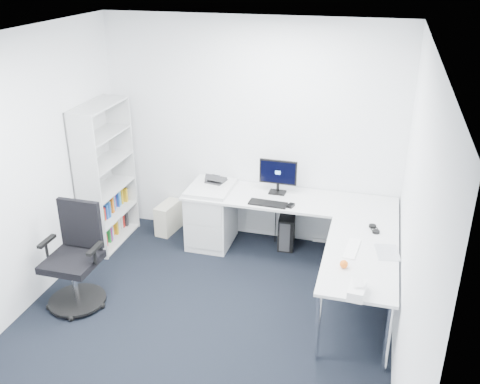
% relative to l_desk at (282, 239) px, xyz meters
% --- Properties ---
extents(ground, '(4.20, 4.20, 0.00)m').
position_rel_l_desk_xyz_m(ground, '(-0.55, -1.40, -0.36)').
color(ground, black).
extents(ceiling, '(4.20, 4.20, 0.00)m').
position_rel_l_desk_xyz_m(ceiling, '(-0.55, -1.40, 2.34)').
color(ceiling, white).
extents(wall_back, '(3.60, 0.02, 2.70)m').
position_rel_l_desk_xyz_m(wall_back, '(-0.55, 0.70, 0.99)').
color(wall_back, white).
rests_on(wall_back, ground).
extents(wall_front, '(3.60, 0.02, 2.70)m').
position_rel_l_desk_xyz_m(wall_front, '(-0.55, -3.50, 0.99)').
color(wall_front, white).
rests_on(wall_front, ground).
extents(wall_left, '(0.02, 4.20, 2.70)m').
position_rel_l_desk_xyz_m(wall_left, '(-2.35, -1.40, 0.99)').
color(wall_left, white).
rests_on(wall_left, ground).
extents(wall_right, '(0.02, 4.20, 2.70)m').
position_rel_l_desk_xyz_m(wall_right, '(1.25, -1.40, 0.99)').
color(wall_right, white).
rests_on(wall_right, ground).
extents(l_desk, '(2.46, 1.38, 0.72)m').
position_rel_l_desk_xyz_m(l_desk, '(0.00, 0.00, 0.00)').
color(l_desk, silver).
rests_on(l_desk, ground).
extents(drawer_pedestal, '(0.50, 0.62, 0.77)m').
position_rel_l_desk_xyz_m(drawer_pedestal, '(-0.95, 0.33, 0.02)').
color(drawer_pedestal, silver).
rests_on(drawer_pedestal, ground).
extents(bookshelf, '(0.34, 0.88, 1.76)m').
position_rel_l_desk_xyz_m(bookshelf, '(-2.17, 0.05, 0.52)').
color(bookshelf, silver).
rests_on(bookshelf, ground).
extents(task_chair, '(0.60, 0.60, 1.08)m').
position_rel_l_desk_xyz_m(task_chair, '(-1.89, -1.26, 0.18)').
color(task_chair, black).
rests_on(task_chair, ground).
extents(black_pc_tower, '(0.23, 0.44, 0.41)m').
position_rel_l_desk_xyz_m(black_pc_tower, '(-0.04, 0.53, -0.15)').
color(black_pc_tower, black).
rests_on(black_pc_tower, ground).
extents(beige_pc_tower, '(0.24, 0.43, 0.39)m').
position_rel_l_desk_xyz_m(beige_pc_tower, '(-1.58, 0.47, -0.17)').
color(beige_pc_tower, beige).
rests_on(beige_pc_tower, ground).
extents(power_strip, '(0.37, 0.09, 0.04)m').
position_rel_l_desk_xyz_m(power_strip, '(0.45, 0.72, -0.34)').
color(power_strip, white).
rests_on(power_strip, ground).
extents(monitor, '(0.44, 0.15, 0.42)m').
position_rel_l_desk_xyz_m(monitor, '(-0.16, 0.45, 0.57)').
color(monitor, black).
rests_on(monitor, l_desk).
extents(black_keyboard, '(0.44, 0.17, 0.02)m').
position_rel_l_desk_xyz_m(black_keyboard, '(-0.20, 0.12, 0.37)').
color(black_keyboard, black).
rests_on(black_keyboard, l_desk).
extents(mouse, '(0.08, 0.11, 0.03)m').
position_rel_l_desk_xyz_m(mouse, '(0.06, 0.12, 0.37)').
color(mouse, black).
rests_on(mouse, l_desk).
extents(desk_phone, '(0.25, 0.25, 0.15)m').
position_rel_l_desk_xyz_m(desk_phone, '(-0.93, 0.48, 0.43)').
color(desk_phone, '#2F2F32').
rests_on(desk_phone, l_desk).
extents(laptop, '(0.35, 0.34, 0.21)m').
position_rel_l_desk_xyz_m(laptop, '(1.12, -0.63, 0.47)').
color(laptop, silver).
rests_on(laptop, l_desk).
extents(white_keyboard, '(0.15, 0.41, 0.01)m').
position_rel_l_desk_xyz_m(white_keyboard, '(0.79, -0.65, 0.37)').
color(white_keyboard, white).
rests_on(white_keyboard, l_desk).
extents(headphones, '(0.16, 0.20, 0.05)m').
position_rel_l_desk_xyz_m(headphones, '(0.98, -0.19, 0.38)').
color(headphones, black).
rests_on(headphones, l_desk).
extents(orange_fruit, '(0.08, 0.08, 0.08)m').
position_rel_l_desk_xyz_m(orange_fruit, '(0.75, -1.00, 0.40)').
color(orange_fruit, orange).
rests_on(orange_fruit, l_desk).
extents(tissue_box, '(0.16, 0.27, 0.09)m').
position_rel_l_desk_xyz_m(tissue_box, '(0.89, -1.39, 0.40)').
color(tissue_box, white).
rests_on(tissue_box, l_desk).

